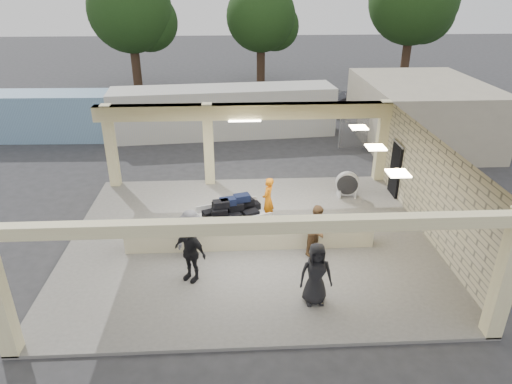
{
  "coord_description": "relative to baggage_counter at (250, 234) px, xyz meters",
  "views": [
    {
      "loc": [
        -0.48,
        -13.24,
        8.11
      ],
      "look_at": [
        0.27,
        1.0,
        1.36
      ],
      "focal_mm": 32.0,
      "sensor_mm": 36.0,
      "label": 1
    }
  ],
  "objects": [
    {
      "name": "car_white_a",
      "position": [
        8.56,
        12.51,
        0.08
      ],
      "size": [
        4.98,
        2.98,
        1.33
      ],
      "primitive_type": "imported",
      "rotation": [
        0.0,
        0.0,
        1.4
      ],
      "color": "silver",
      "rests_on": "ground"
    },
    {
      "name": "tree_right",
      "position": [
        14.32,
        25.66,
        5.63
      ],
      "size": [
        7.2,
        7.0,
        10.0
      ],
      "color": "#382619",
      "rests_on": "ground"
    },
    {
      "name": "pavilion",
      "position": [
        0.21,
        1.16,
        0.76
      ],
      "size": [
        12.01,
        10.0,
        3.55
      ],
      "color": "slate",
      "rests_on": "ground"
    },
    {
      "name": "drum_fan",
      "position": [
        4.02,
        3.58,
        0.06
      ],
      "size": [
        0.97,
        0.51,
        1.03
      ],
      "rotation": [
        0.0,
        0.0,
        -0.2
      ],
      "color": "silver",
      "rests_on": "pavilion"
    },
    {
      "name": "car_dark",
      "position": [
        7.76,
        15.94,
        0.11
      ],
      "size": [
        4.29,
        1.77,
        1.4
      ],
      "primitive_type": "imported",
      "rotation": [
        0.0,
        0.0,
        1.64
      ],
      "color": "black",
      "rests_on": "ground"
    },
    {
      "name": "ground",
      "position": [
        0.0,
        0.5,
        -0.59
      ],
      "size": [
        120.0,
        120.0,
        0.0
      ],
      "primitive_type": "plane",
      "color": "#2D2D30",
      "rests_on": "ground"
    },
    {
      "name": "car_white_b",
      "position": [
        10.94,
        13.62,
        0.15
      ],
      "size": [
        4.8,
        2.13,
        1.47
      ],
      "primitive_type": "imported",
      "rotation": [
        0.0,
        0.0,
        1.66
      ],
      "color": "silver",
      "rests_on": "ground"
    },
    {
      "name": "baggage_counter",
      "position": [
        0.0,
        0.0,
        0.0
      ],
      "size": [
        8.2,
        0.58,
        0.98
      ],
      "color": "beige",
      "rests_on": "pavilion"
    },
    {
      "name": "fence",
      "position": [
        11.0,
        9.5,
        0.47
      ],
      "size": [
        12.06,
        0.06,
        2.03
      ],
      "color": "gray",
      "rests_on": "ground"
    },
    {
      "name": "passenger_b",
      "position": [
        -1.78,
        -1.66,
        0.42
      ],
      "size": [
        1.1,
        0.92,
        1.82
      ],
      "primitive_type": "imported",
      "rotation": [
        0.0,
        0.0,
        -0.59
      ],
      "color": "black",
      "rests_on": "pavilion"
    },
    {
      "name": "passenger_d",
      "position": [
        1.63,
        -2.88,
        0.41
      ],
      "size": [
        0.89,
        0.39,
        1.8
      ],
      "primitive_type": "imported",
      "rotation": [
        0.0,
        0.0,
        0.03
      ],
      "color": "black",
      "rests_on": "pavilion"
    },
    {
      "name": "container_white",
      "position": [
        -0.97,
        12.13,
        0.74
      ],
      "size": [
        12.41,
        3.55,
        2.65
      ],
      "primitive_type": "cube",
      "rotation": [
        0.0,
        0.0,
        0.09
      ],
      "color": "#BBBBB7",
      "rests_on": "ground"
    },
    {
      "name": "adjacent_building",
      "position": [
        9.5,
        10.5,
        1.01
      ],
      "size": [
        6.0,
        8.0,
        3.2
      ],
      "primitive_type": "cube",
      "color": "#AFA58B",
      "rests_on": "ground"
    },
    {
      "name": "tree_left",
      "position": [
        -7.68,
        24.66,
        5.0
      ],
      "size": [
        6.6,
        6.3,
        9.0
      ],
      "color": "#382619",
      "rests_on": "ground"
    },
    {
      "name": "passenger_c",
      "position": [
        -1.85,
        -0.5,
        0.33
      ],
      "size": [
        1.01,
        1.0,
        1.64
      ],
      "primitive_type": "imported",
      "rotation": [
        0.0,
        0.0,
        0.78
      ],
      "color": "#545359",
      "rests_on": "pavilion"
    },
    {
      "name": "container_blue",
      "position": [
        -10.99,
        12.08,
        0.66
      ],
      "size": [
        9.65,
        2.58,
        2.49
      ],
      "primitive_type": "cube",
      "rotation": [
        0.0,
        0.0,
        -0.03
      ],
      "color": "#78A3C1",
      "rests_on": "ground"
    },
    {
      "name": "luggage_cart",
      "position": [
        -0.58,
        1.01,
        0.25
      ],
      "size": [
        2.58,
        2.06,
        1.31
      ],
      "rotation": [
        0.0,
        0.0,
        0.34
      ],
      "color": "silver",
      "rests_on": "pavilion"
    },
    {
      "name": "baggage_handler",
      "position": [
        0.71,
        1.77,
        0.34
      ],
      "size": [
        0.57,
        0.69,
        1.65
      ],
      "primitive_type": "imported",
      "rotation": [
        0.0,
        0.0,
        4.25
      ],
      "color": "orange",
      "rests_on": "pavilion"
    },
    {
      "name": "tree_mid",
      "position": [
        2.32,
        26.66,
        4.38
      ],
      "size": [
        6.0,
        5.6,
        8.0
      ],
      "color": "#382619",
      "rests_on": "ground"
    },
    {
      "name": "passenger_a",
      "position": [
        2.1,
        -0.5,
        0.36
      ],
      "size": [
        0.86,
        0.8,
        1.69
      ],
      "primitive_type": "imported",
      "rotation": [
        0.0,
        0.0,
        0.69
      ],
      "color": "brown",
      "rests_on": "pavilion"
    }
  ]
}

